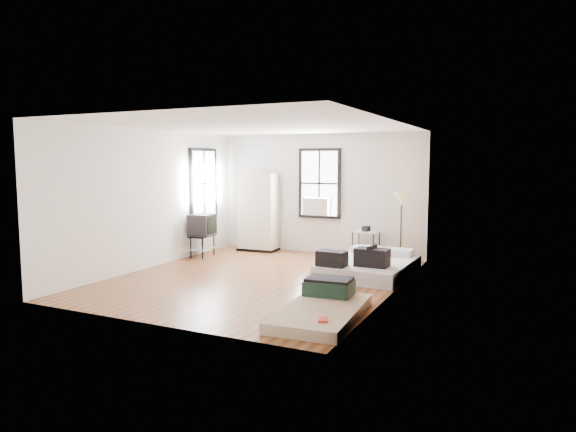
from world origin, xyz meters
The scene contains 8 objects.
ground centered at (0.00, 0.00, 0.00)m, with size 6.00×6.00×0.00m, color #5D2F18.
room_shell centered at (0.23, 0.36, 1.74)m, with size 5.02×6.02×2.80m.
mattress_main centered at (1.74, 1.16, 0.18)m, with size 1.59×2.11×0.66m.
mattress_bare centered at (1.92, -1.62, 0.12)m, with size 1.13×1.97×0.41m.
wardrobe centered at (-1.48, 2.65, 0.93)m, with size 0.98×0.60×1.87m.
side_table centered at (1.22, 2.72, 0.50)m, with size 0.59×0.49×0.73m.
floor_lamp centered at (2.01, 2.65, 1.28)m, with size 0.32×0.32×1.51m.
tv_stand centered at (-2.21, 1.37, 0.70)m, with size 0.55×0.74×0.97m.
Camera 1 is at (4.50, -8.21, 2.14)m, focal length 32.00 mm.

